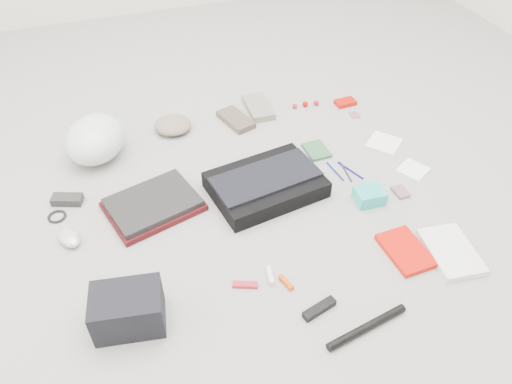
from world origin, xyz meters
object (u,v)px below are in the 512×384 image
object	(u,v)px
bike_helmet	(95,139)
book_red	(405,251)
messenger_bag	(266,185)
accordion_wallet	(369,196)
camera_bag	(128,310)
laptop	(153,202)

from	to	relation	value
bike_helmet	book_red	bearing A→B (deg)	-19.57
messenger_bag	accordion_wallet	world-z (taller)	messenger_bag
messenger_bag	accordion_wallet	distance (m)	0.41
bike_helmet	accordion_wallet	world-z (taller)	bike_helmet
bike_helmet	camera_bag	distance (m)	0.90
bike_helmet	accordion_wallet	distance (m)	1.18
camera_bag	book_red	xyz separation A→B (m)	(0.97, -0.03, -0.06)
laptop	accordion_wallet	world-z (taller)	accordion_wallet
messenger_bag	laptop	xyz separation A→B (m)	(-0.45, 0.05, -0.00)
messenger_bag	camera_bag	xyz separation A→B (m)	(-0.61, -0.44, 0.03)
messenger_bag	laptop	bearing A→B (deg)	164.84
camera_bag	book_red	bearing A→B (deg)	7.65
book_red	accordion_wallet	xyz separation A→B (m)	(0.01, 0.28, 0.02)
messenger_bag	camera_bag	bearing A→B (deg)	-153.07
messenger_bag	camera_bag	world-z (taller)	camera_bag
bike_helmet	accordion_wallet	size ratio (longest dim) A/B	2.71
messenger_bag	book_red	world-z (taller)	messenger_bag
camera_bag	accordion_wallet	bearing A→B (deg)	23.99
messenger_bag	book_red	xyz separation A→B (m)	(0.36, -0.47, -0.03)
camera_bag	bike_helmet	bearing A→B (deg)	99.71
bike_helmet	book_red	world-z (taller)	bike_helmet
laptop	messenger_bag	bearing A→B (deg)	-21.84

